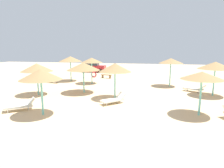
% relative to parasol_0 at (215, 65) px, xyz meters
% --- Properties ---
extents(ground_plane, '(80.00, 80.00, 0.00)m').
position_rel_parasol_0_xyz_m(ground_plane, '(-8.10, -5.83, -2.56)').
color(ground_plane, '#DBBA8C').
extents(parasol_0, '(2.83, 2.83, 2.87)m').
position_rel_parasol_0_xyz_m(parasol_0, '(0.00, 0.00, 0.00)').
color(parasol_0, '#6BC6BC').
rests_on(parasol_0, ground).
extents(parasol_1, '(2.56, 2.56, 2.81)m').
position_rel_parasol_0_xyz_m(parasol_1, '(-7.90, -2.67, -0.09)').
color(parasol_1, '#6BC6BC').
rests_on(parasol_1, ground).
extents(parasol_2, '(2.42, 2.42, 2.63)m').
position_rel_parasol_0_xyz_m(parasol_2, '(-2.20, -5.50, -0.17)').
color(parasol_2, '#6BC6BC').
rests_on(parasol_2, ground).
extents(parasol_3, '(2.46, 2.46, 2.76)m').
position_rel_parasol_0_xyz_m(parasol_3, '(-11.36, -7.39, -0.12)').
color(parasol_3, '#6BC6BC').
rests_on(parasol_3, ground).
extents(parasol_4, '(2.76, 2.76, 3.01)m').
position_rel_parasol_0_xyz_m(parasol_4, '(-14.87, 4.68, 0.13)').
color(parasol_4, '#6BC6BC').
rests_on(parasol_4, ground).
extents(parasol_5, '(2.45, 2.45, 2.92)m').
position_rel_parasol_0_xyz_m(parasol_5, '(-11.80, 3.53, 0.04)').
color(parasol_5, '#6BC6BC').
rests_on(parasol_5, ground).
extents(parasol_6, '(2.52, 2.52, 2.94)m').
position_rel_parasol_0_xyz_m(parasol_6, '(-3.25, 3.66, 0.11)').
color(parasol_6, '#6BC6BC').
rests_on(parasol_6, ground).
extents(parasol_7, '(2.95, 2.95, 2.71)m').
position_rel_parasol_0_xyz_m(parasol_7, '(-11.05, -1.15, -0.19)').
color(parasol_7, '#6BC6BC').
rests_on(parasol_7, ground).
extents(parasol_8, '(2.65, 2.65, 2.70)m').
position_rel_parasol_0_xyz_m(parasol_8, '(-14.60, -2.78, -0.20)').
color(parasol_8, '#6BC6BC').
rests_on(parasol_8, ground).
extents(lounger_0, '(1.96, 1.51, 0.70)m').
position_rel_parasol_0_xyz_m(lounger_0, '(-1.21, 1.29, -2.24)').
color(lounger_0, silver).
rests_on(lounger_0, ground).
extents(lounger_1, '(1.78, 1.79, 0.73)m').
position_rel_parasol_0_xyz_m(lounger_1, '(-7.68, -4.12, -2.24)').
color(lounger_1, silver).
rests_on(lounger_1, ground).
extents(lounger_3, '(1.86, 1.66, 0.77)m').
position_rel_parasol_0_xyz_m(lounger_3, '(-13.25, -6.92, -2.23)').
color(lounger_3, silver).
rests_on(lounger_3, ground).
extents(lounger_4, '(1.99, 0.92, 0.64)m').
position_rel_parasol_0_xyz_m(lounger_4, '(-16.40, 3.01, -2.25)').
color(lounger_4, silver).
rests_on(lounger_4, ground).
extents(bench_0, '(1.55, 0.69, 0.49)m').
position_rel_parasol_0_xyz_m(bench_0, '(-11.17, 7.79, -2.21)').
color(bench_0, brown).
rests_on(bench_0, ground).
extents(parked_car, '(4.02, 2.02, 1.72)m').
position_rel_parasol_0_xyz_m(parked_car, '(-14.98, 14.12, -1.73)').
color(parked_car, '#B21E23').
rests_on(parked_car, ground).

